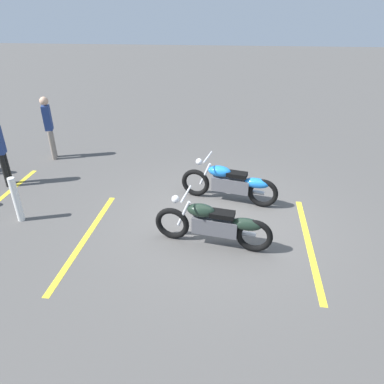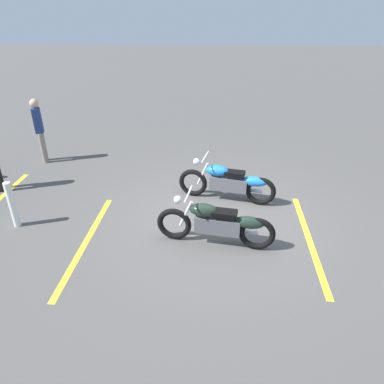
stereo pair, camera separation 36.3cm
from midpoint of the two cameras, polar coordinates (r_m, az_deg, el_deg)
The scene contains 8 objects.
ground_plane at distance 7.61m, azimuth 5.92°, elevation -4.50°, with size 60.00×60.00×0.00m, color #514F4C.
motorcycle_bright_foreground at distance 8.10m, azimuth 7.50°, elevation 1.39°, with size 2.19×0.75×1.04m.
motorcycle_dark_foreground at distance 6.65m, azimuth 5.31°, elevation -5.13°, with size 2.21×0.67×1.04m.
bystander_near_row at distance 10.82m, azimuth -20.91°, elevation 9.90°, with size 0.26×0.29×1.78m.
bystander_secondary at distance 9.62m, azimuth -27.21°, elevation 6.19°, with size 0.24×0.29×1.74m.
bollard_post at distance 8.08m, azimuth -24.98°, elevation -1.13°, with size 0.14×0.14×0.99m, color white.
parking_stripe_near at distance 7.31m, azimuth 19.42°, elevation -7.79°, with size 3.20×0.12×0.01m, color yellow.
parking_stripe_mid at distance 7.30m, azimuth -15.19°, elevation -7.08°, with size 3.20×0.12×0.01m, color yellow.
Camera 1 is at (0.04, 6.36, 4.16)m, focal length 33.59 mm.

